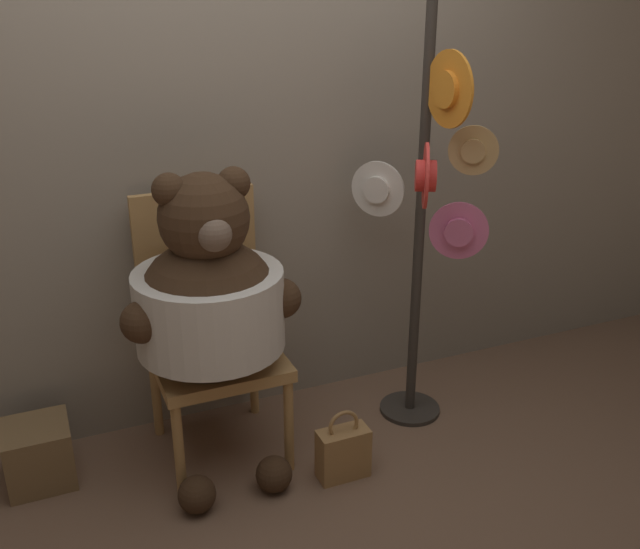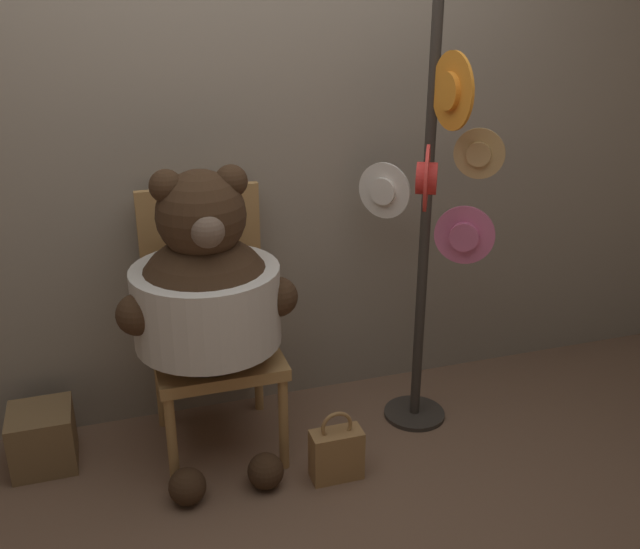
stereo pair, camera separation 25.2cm
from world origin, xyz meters
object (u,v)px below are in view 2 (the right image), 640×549
at_px(chair, 210,318).
at_px(handbag_on_ground, 336,453).
at_px(teddy_bear, 207,297).
at_px(hat_display_rack, 432,218).

relative_size(chair, handbag_on_ground, 3.55).
height_order(chair, teddy_bear, teddy_bear).
bearing_deg(chair, handbag_on_ground, -48.44).
relative_size(teddy_bear, handbag_on_ground, 4.07).
height_order(chair, hat_display_rack, hat_display_rack).
relative_size(teddy_bear, hat_display_rack, 0.67).
height_order(teddy_bear, handbag_on_ground, teddy_bear).
distance_m(chair, teddy_bear, 0.26).
bearing_deg(hat_display_rack, chair, 167.56).
distance_m(teddy_bear, hat_display_rack, 0.96).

